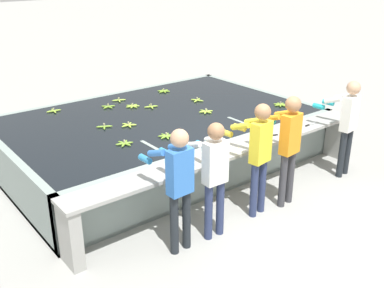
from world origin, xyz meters
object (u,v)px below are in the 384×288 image
banana_bunch_floating_5 (129,125)px  banana_bunch_floating_8 (197,100)px  worker_2 (258,149)px  worker_3 (288,141)px  banana_bunch_floating_2 (119,100)px  banana_bunch_floating_7 (280,105)px  banana_bunch_floating_6 (133,106)px  worker_1 (213,170)px  worker_0 (178,180)px  worker_4 (347,120)px  banana_bunch_floating_4 (54,111)px  banana_bunch_floating_1 (124,143)px  knife_1 (279,134)px  banana_bunch_floating_9 (104,127)px  banana_bunch_floating_11 (164,91)px  banana_bunch_floating_10 (108,107)px  banana_bunch_floating_12 (166,136)px  banana_bunch_floating_3 (206,111)px  knife_0 (310,125)px  banana_bunch_floating_0 (151,107)px

banana_bunch_floating_5 → banana_bunch_floating_8: size_ratio=1.05×
worker_2 → worker_3: worker_3 is taller
banana_bunch_floating_2 → banana_bunch_floating_8: same height
banana_bunch_floating_7 → banana_bunch_floating_6: bearing=143.5°
worker_2 → worker_1: bearing=-176.9°
banana_bunch_floating_8 → worker_0: bearing=-132.4°
worker_4 → banana_bunch_floating_4: (-3.54, 3.95, -0.14)m
worker_3 → banana_bunch_floating_2: bearing=99.5°
worker_0 → banana_bunch_floating_1: size_ratio=5.98×
banana_bunch_floating_4 → knife_1: 4.21m
banana_bunch_floating_9 → banana_bunch_floating_5: bearing=-27.1°
banana_bunch_floating_7 → banana_bunch_floating_11: size_ratio=1.00×
banana_bunch_floating_10 → worker_3: bearing=-74.1°
banana_bunch_floating_5 → banana_bunch_floating_8: 1.90m
worker_1 → banana_bunch_floating_5: 2.44m
worker_3 → banana_bunch_floating_12: bearing=123.1°
worker_2 → banana_bunch_floating_3: size_ratio=6.05×
worker_1 → banana_bunch_floating_7: (3.13, 1.60, -0.11)m
worker_0 → banana_bunch_floating_9: size_ratio=6.31×
worker_1 → worker_3: bearing=-0.8°
banana_bunch_floating_3 → banana_bunch_floating_6: bearing=128.3°
worker_2 → knife_0: size_ratio=4.86×
worker_1 → banana_bunch_floating_3: 2.77m
worker_3 → banana_bunch_floating_5: size_ratio=6.23×
banana_bunch_floating_7 → knife_0: banana_bunch_floating_7 is taller
banana_bunch_floating_4 → banana_bunch_floating_7: size_ratio=1.01×
banana_bunch_floating_7 → banana_bunch_floating_10: same height
banana_bunch_floating_2 → banana_bunch_floating_5: bearing=-113.7°
worker_2 → banana_bunch_floating_4: 4.19m
banana_bunch_floating_9 → banana_bunch_floating_4: bearing=103.9°
banana_bunch_floating_7 → worker_1: bearing=-152.8°
banana_bunch_floating_8 → banana_bunch_floating_10: same height
worker_3 → banana_bunch_floating_4: bearing=116.1°
worker_2 → banana_bunch_floating_9: 2.79m
banana_bunch_floating_2 → knife_0: size_ratio=0.78×
worker_2 → banana_bunch_floating_7: bearing=34.7°
banana_bunch_floating_9 → banana_bunch_floating_11: same height
banana_bunch_floating_11 → knife_0: size_ratio=0.80×
worker_2 → banana_bunch_floating_0: (0.18, 3.03, -0.15)m
banana_bunch_floating_10 → banana_bunch_floating_11: bearing=9.5°
banana_bunch_floating_5 → knife_1: 2.55m
worker_2 → banana_bunch_floating_7: size_ratio=6.07×
worker_4 → banana_bunch_floating_7: 1.58m
banana_bunch_floating_0 → banana_bunch_floating_12: size_ratio=0.99×
worker_0 → knife_1: 2.48m
banana_bunch_floating_0 → banana_bunch_floating_6: (-0.26, 0.25, -0.00)m
worker_0 → banana_bunch_floating_2: (1.34, 3.82, -0.13)m
banana_bunch_floating_9 → knife_1: bearing=-45.3°
banana_bunch_floating_9 → banana_bunch_floating_12: (0.57, -1.03, -0.00)m
banana_bunch_floating_0 → banana_bunch_floating_9: same height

